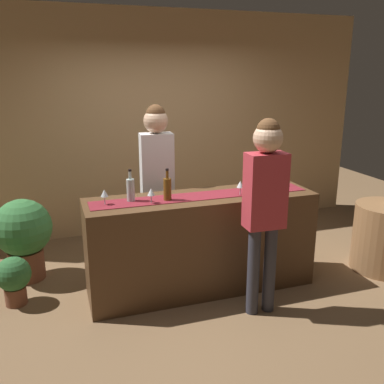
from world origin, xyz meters
TOP-DOWN VIEW (x-y plane):
  - ground_plane at (0.00, 0.00)m, footprint 10.00×10.00m
  - back_wall at (0.00, 1.90)m, footprint 6.00×0.12m
  - bar_counter at (0.00, 0.00)m, footprint 2.24×0.60m
  - counter_runner_cloth at (0.00, 0.00)m, footprint 2.12×0.28m
  - wine_bottle_amber at (-0.35, -0.03)m, footprint 0.07×0.07m
  - wine_bottle_clear at (-0.68, 0.05)m, footprint 0.07×0.07m
  - wine_bottle_green at (0.68, -0.04)m, footprint 0.07×0.07m
  - wine_glass_near_customer at (0.36, -0.09)m, footprint 0.07×0.07m
  - wine_glass_mid_counter at (-0.92, 0.01)m, footprint 0.07×0.07m
  - wine_glass_far_end at (-0.51, -0.08)m, footprint 0.07×0.07m
  - bartender at (-0.29, 0.58)m, footprint 0.35×0.25m
  - customer_sipping at (0.36, -0.59)m, footprint 0.35×0.25m
  - potted_plant_tall at (-1.68, 0.78)m, footprint 0.59×0.59m
  - potted_plant_small at (-1.77, 0.25)m, footprint 0.32×0.32m

SIDE VIEW (x-z plane):
  - ground_plane at x=0.00m, z-range 0.00..0.00m
  - potted_plant_small at x=-1.77m, z-range 0.04..0.51m
  - bar_counter at x=0.00m, z-range 0.00..0.97m
  - potted_plant_tall at x=-1.68m, z-range 0.07..0.94m
  - counter_runner_cloth at x=0.00m, z-range 0.97..0.98m
  - wine_glass_near_customer at x=0.36m, z-range 1.00..1.15m
  - wine_glass_mid_counter at x=-0.92m, z-range 1.00..1.15m
  - wine_glass_far_end at x=-0.51m, z-range 1.00..1.15m
  - wine_bottle_amber at x=-0.35m, z-range 0.93..1.23m
  - wine_bottle_clear at x=-0.68m, z-range 0.93..1.23m
  - wine_bottle_green at x=0.68m, z-range 0.93..1.23m
  - customer_sipping at x=0.36m, z-range 0.22..1.98m
  - bartender at x=-0.29m, z-range 0.23..2.04m
  - back_wall at x=0.00m, z-range 0.00..2.90m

